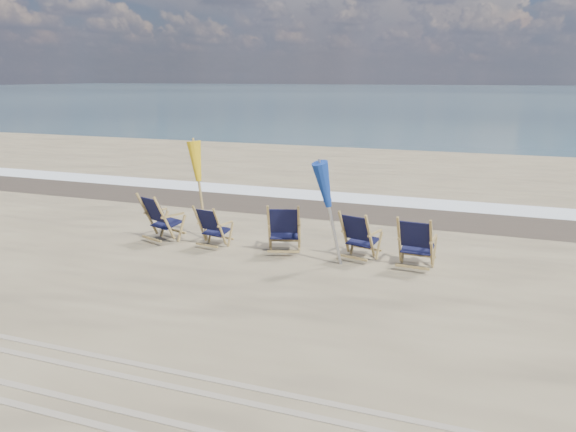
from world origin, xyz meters
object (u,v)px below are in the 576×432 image
beach_chair_0 (165,220)px  beach_chair_3 (370,239)px  beach_chair_4 (431,245)px  umbrella_yellow (200,167)px  beach_chair_1 (220,229)px  beach_chair_2 (299,230)px  umbrella_blue (332,187)px

beach_chair_0 → beach_chair_3: beach_chair_0 is taller
beach_chair_4 → beach_chair_0: bearing=6.0°
umbrella_yellow → beach_chair_3: bearing=-5.7°
beach_chair_1 → beach_chair_2: size_ratio=0.87×
beach_chair_2 → beach_chair_4: bearing=160.1°
beach_chair_1 → beach_chair_3: size_ratio=0.92×
umbrella_blue → beach_chair_4: bearing=9.8°
beach_chair_2 → beach_chair_3: beach_chair_2 is taller
beach_chair_2 → beach_chair_4: size_ratio=1.02×
beach_chair_0 → beach_chair_2: (2.86, 0.34, -0.01)m
beach_chair_3 → beach_chair_4: 1.14m
beach_chair_0 → beach_chair_1: (1.24, 0.09, -0.08)m
umbrella_yellow → umbrella_blue: bearing=-14.1°
beach_chair_4 → umbrella_yellow: (-4.92, 0.48, 1.09)m
beach_chair_3 → beach_chair_2: bearing=13.3°
beach_chair_2 → beach_chair_1: bearing=-7.8°
beach_chair_2 → umbrella_blue: size_ratio=0.52×
beach_chair_0 → beach_chair_4: (5.43, 0.19, -0.02)m
beach_chair_4 → umbrella_blue: 2.06m
beach_chair_0 → beach_chair_3: (4.29, 0.30, -0.04)m
beach_chair_0 → beach_chair_4: beach_chair_0 is taller
beach_chair_1 → umbrella_yellow: (-0.74, 0.59, 1.15)m
beach_chair_1 → beach_chair_2: (1.61, 0.25, 0.07)m
beach_chair_0 → beach_chair_2: 2.88m
beach_chair_1 → beach_chair_0: bearing=13.3°
beach_chair_2 → beach_chair_4: 2.58m
beach_chair_2 → beach_chair_3: (1.43, -0.04, -0.03)m
beach_chair_3 → umbrella_blue: size_ratio=0.49×
beach_chair_1 → umbrella_blue: size_ratio=0.45×
beach_chair_2 → beach_chair_3: 1.43m
umbrella_yellow → umbrella_blue: 3.25m
beach_chair_1 → umbrella_yellow: bearing=-29.3°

